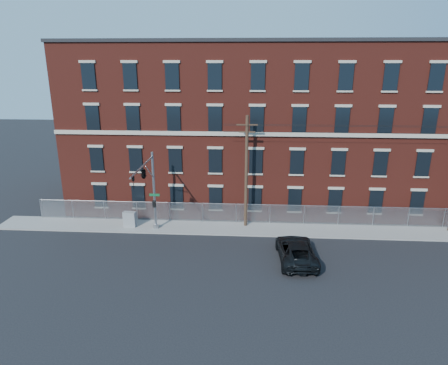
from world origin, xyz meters
TOP-DOWN VIEW (x-y plane):
  - ground at (0.00, 0.00)m, footprint 140.00×140.00m
  - sidewalk at (12.00, 5.00)m, footprint 65.00×3.00m
  - mill_building at (12.00, 13.93)m, footprint 55.30×14.32m
  - chain_link_fence at (12.00, 6.30)m, footprint 59.06×0.06m
  - traffic_signal_mast at (-6.00, 2.18)m, footprint 0.90×6.75m
  - utility_pole_near at (2.00, 5.60)m, footprint 1.80×0.28m
  - pickup_truck at (5.89, -0.47)m, footprint 2.95×5.90m
  - utility_cabinet at (-8.43, 4.75)m, footprint 1.16×0.65m

SIDE VIEW (x-z plane):
  - ground at x=0.00m, z-range 0.00..0.00m
  - sidewalk at x=12.00m, z-range 0.00..0.12m
  - pickup_truck at x=5.89m, z-range 0.00..1.60m
  - utility_cabinet at x=-8.43m, z-range 0.12..1.51m
  - chain_link_fence at x=12.00m, z-range 0.13..1.98m
  - utility_pole_near at x=2.00m, z-range 0.34..10.34m
  - traffic_signal_mast at x=-6.00m, z-range 1.89..8.89m
  - mill_building at x=12.00m, z-range 0.00..16.30m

